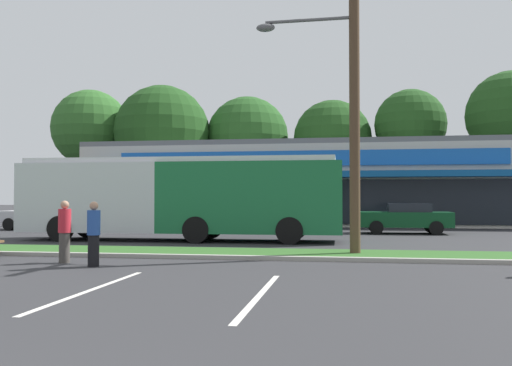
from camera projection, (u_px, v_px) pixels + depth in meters
name	position (u px, v px, depth m)	size (l,w,h in m)	color
grass_median	(232.00, 253.00, 16.53)	(56.00, 2.20, 0.12)	#2D5B23
curb_lip	(223.00, 257.00, 15.33)	(56.00, 0.24, 0.12)	#99968C
parking_stripe_1	(92.00, 290.00, 10.27)	(0.12, 4.80, 0.01)	silver
parking_stripe_2	(260.00, 295.00, 9.74)	(0.12, 4.80, 0.01)	silver
storefront_building	(311.00, 185.00, 37.67)	(27.95, 12.39, 5.16)	#BCB7AD
tree_far_left	(91.00, 128.00, 49.07)	(6.72, 6.72, 11.16)	#473323
tree_left	(162.00, 133.00, 47.63)	(8.12, 8.12, 11.27)	#473323
tree_mid_left	(247.00, 138.00, 48.80)	(7.15, 7.15, 10.52)	#473323
tree_mid	(332.00, 139.00, 47.15)	(6.60, 6.60, 9.93)	#473323
tree_mid_right	(410.00, 125.00, 45.19)	(5.74, 5.74, 10.47)	#473323
tree_right	(511.00, 115.00, 42.06)	(6.63, 6.63, 11.25)	#473323
utility_pole	(349.00, 78.00, 16.13)	(3.03, 2.40, 9.60)	#4C3826
city_bus	(180.00, 196.00, 22.12)	(12.75, 2.76, 3.25)	#196638
car_0	(405.00, 218.00, 26.41)	(4.29, 1.94, 1.43)	#0C3F1E
car_1	(45.00, 215.00, 29.65)	(4.75, 1.96, 1.47)	#B7B7BC
pedestrian_near_bench	(94.00, 234.00, 13.78)	(0.32, 0.32, 1.60)	black
pedestrian_by_pole	(65.00, 232.00, 14.55)	(0.33, 0.33, 1.62)	#47423D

